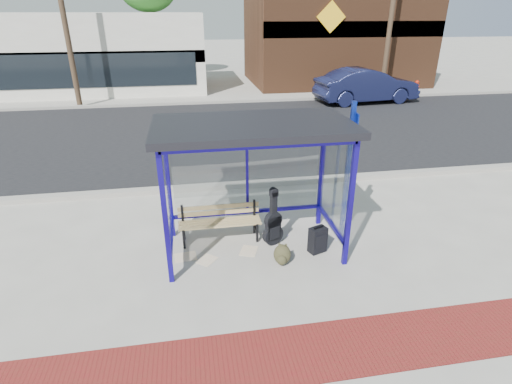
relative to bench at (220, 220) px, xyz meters
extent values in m
plane|color=#B2ADA0|center=(0.59, -0.45, -0.42)|extent=(120.00, 120.00, 0.00)
cube|color=maroon|center=(0.59, -3.05, -0.41)|extent=(60.00, 1.00, 0.01)
cube|color=gray|center=(0.59, 2.45, -0.36)|extent=(60.00, 0.25, 0.12)
cube|color=black|center=(0.59, 7.55, -0.42)|extent=(60.00, 10.00, 0.00)
cube|color=gray|center=(0.59, 12.65, -0.36)|extent=(60.00, 0.25, 0.12)
cube|color=#B2ADA0|center=(0.59, 14.55, -0.41)|extent=(60.00, 4.00, 0.01)
cube|color=#160B83|center=(-0.91, -1.20, 0.73)|extent=(0.08, 0.08, 2.30)
cube|color=#160B83|center=(2.09, -1.20, 0.73)|extent=(0.08, 0.08, 2.30)
cube|color=#160B83|center=(-0.91, 0.30, 0.73)|extent=(0.08, 0.08, 2.30)
cube|color=#160B83|center=(2.09, 0.30, 0.73)|extent=(0.08, 0.08, 2.30)
cube|color=#160B83|center=(0.59, 0.30, 1.84)|extent=(3.00, 0.08, 0.08)
cube|color=#160B83|center=(0.59, -1.20, 1.84)|extent=(3.00, 0.08, 0.08)
cube|color=#160B83|center=(-0.91, -0.45, 1.84)|extent=(0.08, 1.50, 0.08)
cube|color=#160B83|center=(2.09, -0.45, 1.84)|extent=(0.08, 1.50, 0.08)
cube|color=#160B83|center=(0.59, 0.30, -0.02)|extent=(3.00, 0.08, 0.06)
cube|color=#160B83|center=(-0.91, -0.45, -0.02)|extent=(0.08, 1.50, 0.06)
cube|color=#160B83|center=(2.09, -0.45, -0.02)|extent=(0.08, 1.50, 0.06)
cube|color=#160B83|center=(0.59, 0.30, 0.93)|extent=(0.05, 0.05, 1.90)
cube|color=silver|center=(0.59, 0.30, 0.89)|extent=(2.84, 0.01, 1.82)
cube|color=silver|center=(-0.91, -0.45, 0.89)|extent=(0.02, 1.34, 1.82)
cube|color=silver|center=(2.09, -0.45, 0.89)|extent=(0.02, 1.34, 1.82)
cube|color=black|center=(0.59, -0.45, 1.94)|extent=(3.30, 1.80, 0.12)
cube|color=silver|center=(-8.41, 17.55, 1.58)|extent=(18.00, 6.00, 4.00)
cube|color=black|center=(-8.41, 14.60, 1.58)|extent=(18.00, 0.10, 0.60)
cube|color=black|center=(-8.41, 14.53, 0.98)|extent=(17.00, 0.04, 1.60)
cube|color=#59331E|center=(8.59, 18.05, 2.78)|extent=(10.00, 7.00, 6.40)
cube|color=black|center=(8.59, 14.60, 2.78)|extent=(10.00, 0.10, 0.80)
cube|color=yellow|center=(7.09, 14.50, 3.38)|extent=(1.56, 0.06, 1.56)
cylinder|color=#4C3826|center=(-2.41, 21.55, 2.08)|extent=(0.36, 0.36, 5.00)
cylinder|color=#4C3826|center=(13.09, 21.55, 2.08)|extent=(0.36, 0.36, 5.00)
cylinder|color=#4C3826|center=(-5.41, 12.95, 3.58)|extent=(0.24, 0.24, 8.00)
cylinder|color=#4C3826|center=(9.59, 12.95, 3.58)|extent=(0.24, 0.24, 8.00)
cube|color=black|center=(-0.70, -0.22, -0.22)|extent=(0.04, 0.04, 0.39)
cube|color=black|center=(-0.70, 0.12, -0.05)|extent=(0.04, 0.04, 0.74)
cube|color=black|center=(-0.70, -0.05, -0.22)|extent=(0.04, 0.35, 0.04)
cube|color=black|center=(0.70, -0.22, -0.22)|extent=(0.04, 0.04, 0.39)
cube|color=black|center=(0.70, 0.12, -0.05)|extent=(0.04, 0.04, 0.74)
cube|color=black|center=(0.70, -0.05, -0.22)|extent=(0.04, 0.35, 0.04)
cube|color=#CFB877|center=(0.00, -0.20, -0.03)|extent=(1.57, 0.08, 0.03)
cube|color=#CFB877|center=(0.00, -0.10, -0.03)|extent=(1.57, 0.08, 0.03)
cube|color=#CFB877|center=(0.00, -0.01, -0.03)|extent=(1.57, 0.08, 0.03)
cube|color=#CFB877|center=(0.00, 0.09, -0.03)|extent=(1.57, 0.08, 0.03)
cube|color=#CFB877|center=(0.00, 0.12, 0.10)|extent=(1.57, 0.03, 0.09)
cube|color=#CFB877|center=(0.00, 0.12, 0.23)|extent=(1.57, 0.03, 0.09)
cylinder|color=black|center=(0.98, -0.36, -0.22)|extent=(0.42, 0.26, 0.41)
cylinder|color=black|center=(0.98, -0.36, 0.10)|extent=(0.36, 0.23, 0.34)
cube|color=black|center=(0.98, -0.36, -0.06)|extent=(0.31, 0.21, 0.48)
cube|color=black|center=(0.98, -0.36, 0.43)|extent=(0.14, 0.13, 0.48)
cube|color=black|center=(0.98, -0.36, 0.64)|extent=(0.17, 0.15, 0.10)
cube|color=black|center=(1.73, -0.76, -0.16)|extent=(0.36, 0.29, 0.49)
cylinder|color=black|center=(1.62, -0.80, -0.40)|extent=(0.10, 0.18, 0.04)
cylinder|color=black|center=(1.84, -0.72, -0.40)|extent=(0.10, 0.18, 0.04)
cube|color=black|center=(1.73, -0.76, 0.11)|extent=(0.20, 0.10, 0.04)
cube|color=black|center=(1.77, -0.85, -0.15)|extent=(0.24, 0.10, 0.27)
ellipsoid|color=#32301C|center=(1.01, -1.01, -0.24)|extent=(0.35, 0.29, 0.36)
ellipsoid|color=#32301C|center=(0.98, -1.11, -0.29)|extent=(0.20, 0.17, 0.19)
cube|color=#32301C|center=(1.01, -0.99, -0.07)|extent=(0.11, 0.07, 0.03)
cube|color=navy|center=(2.39, -0.27, 0.92)|extent=(0.09, 0.09, 2.67)
cube|color=navy|center=(2.44, -0.27, 1.81)|extent=(0.05, 0.33, 0.50)
cube|color=white|center=(-0.68, -0.53, -0.42)|extent=(0.42, 0.34, 0.01)
cube|color=white|center=(-0.30, -0.70, -0.42)|extent=(0.43, 0.44, 0.01)
cube|color=white|center=(0.48, -0.53, -0.42)|extent=(0.41, 0.46, 0.01)
imported|color=#161B3F|center=(8.10, 11.63, 0.39)|extent=(5.05, 2.20, 1.61)
cylinder|color=#B6220D|center=(11.60, 13.07, -0.12)|extent=(0.20, 0.20, 0.60)
sphere|color=#B6220D|center=(11.60, 13.07, 0.22)|extent=(0.22, 0.22, 0.22)
cylinder|color=#B6220D|center=(11.60, 13.07, -0.02)|extent=(0.34, 0.17, 0.10)
camera|label=1|loc=(-0.45, -6.78, 3.67)|focal=28.00mm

